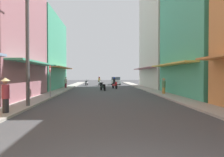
# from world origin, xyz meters

# --- Properties ---
(ground_plane) EXTENTS (101.16, 101.16, 0.00)m
(ground_plane) POSITION_xyz_m (0.00, 18.99, 0.00)
(ground_plane) COLOR #424244
(sidewalk_left) EXTENTS (1.57, 53.98, 0.12)m
(sidewalk_left) POSITION_xyz_m (-5.27, 18.99, 0.06)
(sidewalk_left) COLOR #ADA89E
(sidewalk_left) RESTS_ON ground
(sidewalk_right) EXTENTS (1.57, 53.98, 0.12)m
(sidewalk_right) POSITION_xyz_m (5.27, 18.99, 0.06)
(sidewalk_right) COLOR #ADA89E
(sidewalk_right) RESTS_ON ground
(building_left_far) EXTENTS (7.05, 11.18, 9.38)m
(building_left_far) POSITION_xyz_m (-9.05, 23.99, 4.69)
(building_left_far) COLOR #4CB28C
(building_left_far) RESTS_ON ground
(building_right_mid) EXTENTS (7.05, 9.96, 15.90)m
(building_right_mid) POSITION_xyz_m (9.05, 14.67, 7.94)
(building_right_mid) COLOR #4CB28C
(building_right_mid) RESTS_ON ground
(building_right_far) EXTENTS (7.05, 11.94, 17.98)m
(building_right_far) POSITION_xyz_m (9.05, 26.29, 8.98)
(building_right_far) COLOR silver
(building_right_far) RESTS_ON ground
(motorbike_black) EXTENTS (0.75, 1.74, 0.96)m
(motorbike_black) POSITION_xyz_m (-0.38, 21.09, 0.50)
(motorbike_black) COLOR black
(motorbike_black) RESTS_ON ground
(motorbike_red) EXTENTS (0.71, 1.76, 1.58)m
(motorbike_red) POSITION_xyz_m (1.24, 24.30, 0.70)
(motorbike_red) COLOR black
(motorbike_red) RESTS_ON ground
(motorbike_white) EXTENTS (0.60, 1.79, 1.58)m
(motorbike_white) POSITION_xyz_m (-0.86, 31.64, 0.70)
(motorbike_white) COLOR black
(motorbike_white) RESTS_ON ground
(motorbike_silver) EXTENTS (0.58, 1.80, 0.96)m
(motorbike_silver) POSITION_xyz_m (-3.11, 33.26, 0.50)
(motorbike_silver) COLOR black
(motorbike_silver) RESTS_ON ground
(parked_car) EXTENTS (2.08, 4.23, 1.45)m
(parked_car) POSITION_xyz_m (2.21, 35.28, 0.74)
(parked_car) COLOR silver
(parked_car) RESTS_ON ground
(pedestrian_far) EXTENTS (0.44, 0.44, 1.61)m
(pedestrian_far) POSITION_xyz_m (5.26, 15.58, 0.91)
(pedestrian_far) COLOR #BF8C3F
(pedestrian_far) RESTS_ON ground
(pedestrian_midway) EXTENTS (0.44, 0.44, 1.76)m
(pedestrian_midway) POSITION_xyz_m (-5.01, 6.56, 0.99)
(pedestrian_midway) COLOR #262628
(pedestrian_midway) RESTS_ON ground
(pedestrian_crossing) EXTENTS (0.34, 0.34, 1.56)m
(pedestrian_crossing) POSITION_xyz_m (-5.40, 24.99, 0.77)
(pedestrian_crossing) COLOR #99333F
(pedestrian_crossing) RESTS_ON ground
(utility_pole) EXTENTS (0.20, 1.20, 7.72)m
(utility_pole) POSITION_xyz_m (-4.74, 8.68, 3.94)
(utility_pole) COLOR #4C4C4F
(utility_pole) RESTS_ON ground
(street_sign_no_entry) EXTENTS (0.07, 0.60, 2.65)m
(street_sign_no_entry) POSITION_xyz_m (-4.64, 13.39, 1.72)
(street_sign_no_entry) COLOR gray
(street_sign_no_entry) RESTS_ON ground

